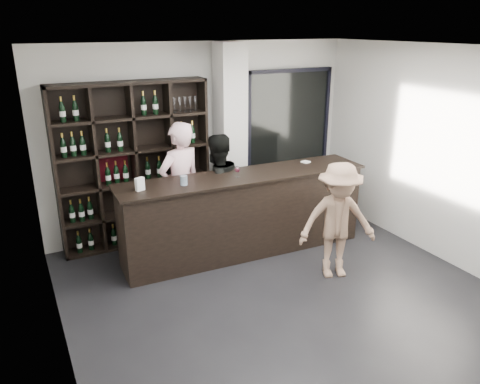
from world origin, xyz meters
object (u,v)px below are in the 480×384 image
taster_pink (181,188)px  wine_shelf (134,166)px  taster_black (217,190)px  customer (338,221)px  tasting_counter (244,214)px

taster_pink → wine_shelf: bearing=-61.4°
taster_black → customer: size_ratio=1.08×
taster_pink → tasting_counter: bearing=129.0°
customer → tasting_counter: bearing=142.8°
wine_shelf → taster_black: (1.05, -0.56, -0.37)m
tasting_counter → taster_pink: 0.98m
wine_shelf → taster_black: size_ratio=1.44×
tasting_counter → taster_pink: size_ratio=1.89×
wine_shelf → taster_pink: wine_shelf is taller
tasting_counter → taster_black: (-0.21, 0.47, 0.24)m
tasting_counter → customer: (0.75, -1.14, 0.18)m
wine_shelf → tasting_counter: (1.26, -1.03, -0.61)m
wine_shelf → taster_pink: (0.51, -0.51, -0.26)m
tasting_counter → taster_black: 0.57m
taster_pink → taster_black: taster_pink is taller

